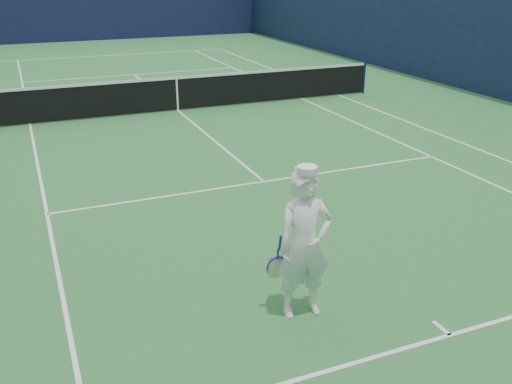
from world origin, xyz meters
TOP-DOWN VIEW (x-y plane):
  - ground at (0.00, 0.00)m, footprint 80.00×80.00m
  - court_markings at (0.00, 0.00)m, footprint 11.03×23.83m
  - windscreen_fence at (0.00, 0.00)m, footprint 20.12×36.12m
  - tennis_net at (0.00, 0.00)m, footprint 12.88×0.09m
  - tennis_player at (-1.38, -10.78)m, footprint 0.77×0.54m

SIDE VIEW (x-z plane):
  - ground at x=0.00m, z-range 0.00..0.00m
  - court_markings at x=0.00m, z-range 0.00..0.01m
  - tennis_net at x=0.00m, z-range 0.02..1.09m
  - tennis_player at x=-1.38m, z-range -0.02..1.91m
  - windscreen_fence at x=0.00m, z-range 0.00..4.00m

